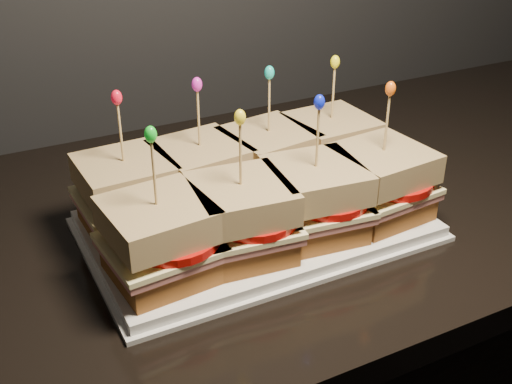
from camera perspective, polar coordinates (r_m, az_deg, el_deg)
name	(u,v)px	position (r m, az deg, el deg)	size (l,w,h in m)	color
granite_slab	(20,274)	(0.79, -20.28, -6.86)	(2.30, 0.63, 0.03)	black
platter	(256,225)	(0.78, 0.00, -2.98)	(0.39, 0.24, 0.02)	white
platter_rim	(256,229)	(0.78, 0.00, -3.35)	(0.40, 0.25, 0.01)	white
sandwich_0_bread_bot	(130,215)	(0.77, -11.18, -2.03)	(0.10, 0.10, 0.03)	brown
sandwich_0_ham	(128,202)	(0.76, -11.30, -0.88)	(0.11, 0.10, 0.01)	#B25551
sandwich_0_cheese	(128,197)	(0.76, -11.35, -0.41)	(0.11, 0.11, 0.01)	#FFF1A7
sandwich_0_tomato	(139,191)	(0.75, -10.40, 0.09)	(0.10, 0.10, 0.01)	#B80D09
sandwich_0_bread_top	(125,174)	(0.74, -11.56, 1.55)	(0.10, 0.10, 0.03)	brown
sandwich_0_pick	(121,136)	(0.72, -11.92, 4.88)	(0.00, 0.00, 0.09)	tan
sandwich_0_frill	(117,97)	(0.71, -12.29, 8.21)	(0.01, 0.01, 0.02)	red
sandwich_1_bread_bot	(202,198)	(0.79, -4.81, -0.50)	(0.10, 0.10, 0.03)	brown
sandwich_1_ham	(202,185)	(0.79, -4.86, 0.63)	(0.11, 0.10, 0.01)	#B25551
sandwich_1_cheese	(201,180)	(0.78, -4.88, 1.08)	(0.11, 0.11, 0.01)	#FFF1A7
sandwich_1_tomato	(212,174)	(0.78, -3.92, 1.58)	(0.10, 0.10, 0.01)	#B80D09
sandwich_1_bread_top	(200,158)	(0.77, -4.97, 3.01)	(0.10, 0.10, 0.03)	brown
sandwich_1_pick	(199,122)	(0.75, -5.12, 6.26)	(0.00, 0.00, 0.09)	tan
sandwich_1_frill	(197,84)	(0.73, -5.27, 9.51)	(0.01, 0.01, 0.02)	#D423B5
sandwich_2_bread_bot	(268,182)	(0.83, 1.10, 0.92)	(0.10, 0.10, 0.03)	brown
sandwich_2_ham	(268,169)	(0.82, 1.11, 2.02)	(0.11, 0.10, 0.01)	#B25551
sandwich_2_cheese	(268,165)	(0.82, 1.12, 2.45)	(0.11, 0.11, 0.01)	#FFF1A7
sandwich_2_tomato	(279,159)	(0.81, 2.07, 2.93)	(0.10, 0.10, 0.01)	#B80D09
sandwich_2_bread_top	(269,144)	(0.80, 1.14, 4.32)	(0.10, 0.10, 0.03)	brown
sandwich_2_pick	(269,108)	(0.79, 1.17, 7.45)	(0.00, 0.00, 0.09)	tan
sandwich_2_frill	(269,73)	(0.77, 1.20, 10.57)	(0.01, 0.01, 0.02)	#13B4A5
sandwich_3_bread_bot	(329,167)	(0.87, 6.48, 2.20)	(0.10, 0.10, 0.03)	brown
sandwich_3_ham	(329,155)	(0.86, 6.55, 3.26)	(0.11, 0.10, 0.01)	#B25551
sandwich_3_cheese	(330,151)	(0.86, 6.57, 3.68)	(0.11, 0.11, 0.01)	#FFF1A7
sandwich_3_tomato	(340,145)	(0.86, 7.49, 4.13)	(0.10, 0.10, 0.01)	#B80D09
sandwich_3_bread_top	(331,130)	(0.85, 6.68, 5.46)	(0.10, 0.10, 0.03)	brown
sandwich_3_pick	(333,96)	(0.83, 6.86, 8.45)	(0.00, 0.00, 0.09)	tan
sandwich_3_frill	(335,62)	(0.82, 7.05, 11.41)	(0.01, 0.01, 0.02)	yellow
sandwich_4_bread_bot	(162,263)	(0.68, -8.38, -6.30)	(0.10, 0.10, 0.03)	brown
sandwich_4_ham	(160,249)	(0.67, -8.49, -5.05)	(0.11, 0.10, 0.01)	#B25551
sandwich_4_cheese	(160,243)	(0.66, -8.53, -4.55)	(0.11, 0.11, 0.01)	#FFF1A7
sandwich_4_tomato	(173,237)	(0.66, -7.42, -4.01)	(0.10, 0.10, 0.01)	#B80D09
sandwich_4_bread_top	(158,219)	(0.65, -8.72, -2.39)	(0.10, 0.10, 0.03)	brown
sandwich_4_pick	(154,177)	(0.63, -9.03, 1.31)	(0.00, 0.00, 0.09)	tan
sandwich_4_frill	(151,134)	(0.61, -9.35, 5.08)	(0.01, 0.01, 0.02)	green
sandwich_5_bread_bot	(242,241)	(0.71, -1.29, -4.40)	(0.10, 0.10, 0.03)	brown
sandwich_5_ham	(241,228)	(0.70, -1.31, -3.18)	(0.11, 0.10, 0.01)	#B25551
sandwich_5_cheese	(241,222)	(0.69, -1.32, -2.68)	(0.11, 0.11, 0.01)	#FFF1A7
sandwich_5_tomato	(254,216)	(0.69, -0.21, -2.15)	(0.10, 0.10, 0.01)	#B80D09
sandwich_5_bread_top	(241,198)	(0.68, -1.34, -0.58)	(0.10, 0.10, 0.03)	brown
sandwich_5_pick	(240,158)	(0.66, -1.39, 3.01)	(0.00, 0.00, 0.09)	tan
sandwich_5_frill	(240,117)	(0.64, -1.44, 6.65)	(0.01, 0.01, 0.02)	yellow
sandwich_6_bread_bot	(313,221)	(0.75, 5.13, -2.61)	(0.10, 0.10, 0.03)	brown
sandwich_6_ham	(314,208)	(0.74, 5.19, -1.43)	(0.11, 0.10, 0.01)	#B25551
sandwich_6_cheese	(314,203)	(0.73, 5.21, -0.96)	(0.11, 0.11, 0.01)	#FFF1A7
sandwich_6_tomato	(326,197)	(0.73, 6.28, -0.44)	(0.10, 0.10, 0.01)	#B80D09
sandwich_6_bread_top	(315,180)	(0.72, 5.31, 1.07)	(0.10, 0.10, 0.03)	brown
sandwich_6_pick	(317,141)	(0.70, 5.48, 4.50)	(0.00, 0.00, 0.09)	tan
sandwich_6_frill	(319,102)	(0.68, 5.66, 7.95)	(0.01, 0.01, 0.02)	#0D1DD4
sandwich_7_bread_bot	(378,203)	(0.79, 10.83, -0.99)	(0.10, 0.10, 0.03)	brown
sandwich_7_ham	(380,190)	(0.78, 10.95, 0.14)	(0.11, 0.10, 0.01)	#B25551
sandwich_7_cheese	(380,185)	(0.78, 10.99, 0.59)	(0.11, 0.11, 0.01)	#FFF1A7
sandwich_7_tomato	(392,180)	(0.78, 12.01, 1.08)	(0.10, 0.10, 0.01)	#B80D09
sandwich_7_bread_top	(383,163)	(0.77, 11.19, 2.51)	(0.10, 0.10, 0.03)	brown
sandwich_7_pick	(387,126)	(0.75, 11.53, 5.75)	(0.00, 0.00, 0.09)	tan
sandwich_7_frill	(391,89)	(0.73, 11.87, 8.99)	(0.01, 0.01, 0.02)	#E6590F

